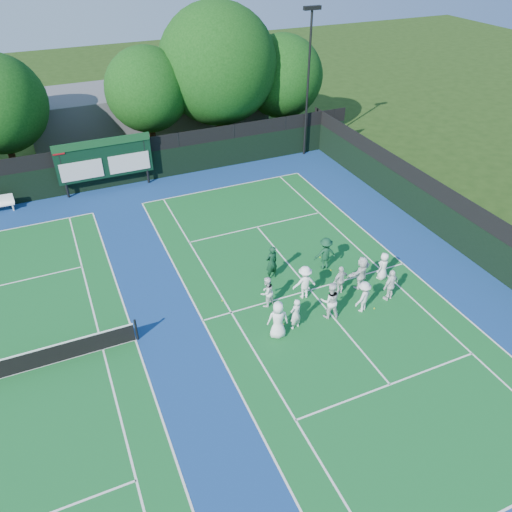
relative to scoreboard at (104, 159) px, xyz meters
name	(u,v)px	position (x,y,z in m)	size (l,w,h in m)	color
ground	(321,302)	(7.01, -15.59, -2.19)	(120.00, 120.00, 0.00)	#1C340E
court_apron	(192,324)	(1.01, -14.59, -2.19)	(34.00, 32.00, 0.01)	navy
near_court	(310,290)	(7.01, -14.59, -2.18)	(11.05, 23.85, 0.01)	#125823
back_fence	(121,166)	(1.01, 0.41, -0.83)	(34.00, 0.08, 3.00)	black
divider_fence_right	(462,227)	(16.01, -14.59, -0.83)	(0.08, 32.00, 3.00)	black
scoreboard	(104,159)	(0.00, 0.00, 0.00)	(6.00, 0.21, 3.55)	black
clubhouse	(150,111)	(5.01, 8.41, -0.19)	(18.00, 6.00, 4.00)	#57575B
light_pole_right	(309,68)	(14.51, 0.11, 4.11)	(1.20, 0.30, 10.12)	black
bench	(0,203)	(-6.53, -0.21, -1.64)	(1.63, 0.50, 1.02)	white
tree_b	(0,106)	(-5.26, 3.99, 2.87)	(6.16, 6.16, 8.30)	black
tree_c	(149,91)	(4.20, 3.99, 2.68)	(5.76, 5.76, 7.90)	black
tree_d	(219,67)	(9.41, 3.99, 3.76)	(8.42, 8.42, 10.38)	black
tree_e	(283,78)	(14.54, 3.99, 2.45)	(6.14, 6.14, 7.87)	black
tennis_ball_0	(284,324)	(4.74, -16.28, -2.16)	(0.07, 0.07, 0.07)	#AFC617
tennis_ball_1	(320,257)	(8.80, -12.38, -2.16)	(0.07, 0.07, 0.07)	#AFC617
tennis_ball_3	(222,301)	(2.81, -13.66, -2.16)	(0.07, 0.07, 0.07)	#AFC617
tennis_ball_4	(331,270)	(8.73, -13.61, -2.16)	(0.07, 0.07, 0.07)	#AFC617
tennis_ball_5	(374,308)	(9.05, -16.99, -2.16)	(0.07, 0.07, 0.07)	#AFC617
player_front_0	(278,320)	(4.19, -16.78, -1.27)	(0.90, 0.58, 1.84)	white
player_front_1	(296,314)	(5.11, -16.63, -1.40)	(0.58, 0.38, 1.58)	silver
player_front_2	(330,300)	(6.86, -16.57, -1.27)	(0.90, 0.70, 1.84)	white
player_front_3	(363,297)	(8.45, -16.82, -1.39)	(1.03, 0.59, 1.59)	silver
player_front_4	(391,285)	(10.07, -16.63, -1.36)	(0.97, 0.41, 1.66)	white
player_back_0	(267,292)	(4.61, -14.73, -1.41)	(0.76, 0.59, 1.55)	white
player_back_1	(305,282)	(6.48, -14.90, -1.32)	(1.12, 0.65, 1.74)	white
player_back_2	(340,280)	(8.18, -15.31, -1.42)	(0.90, 0.37, 1.53)	silver
player_back_3	(361,272)	(9.36, -15.28, -1.33)	(1.59, 0.51, 1.72)	white
player_back_4	(383,266)	(10.73, -15.15, -1.45)	(0.72, 0.47, 1.48)	white
coach_left	(272,263)	(5.70, -12.93, -1.26)	(0.68, 0.45, 1.86)	#0E341E
coach_right	(325,254)	(8.54, -13.25, -1.30)	(1.15, 0.66, 1.78)	#103C23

